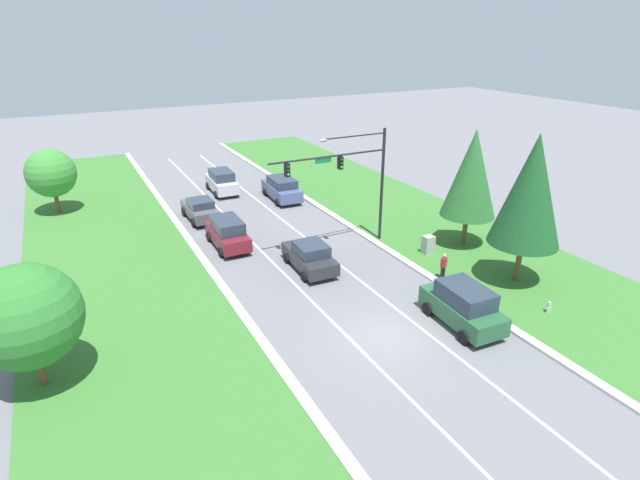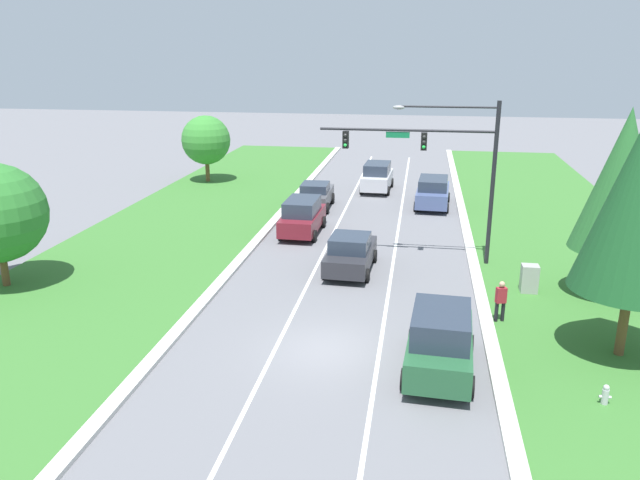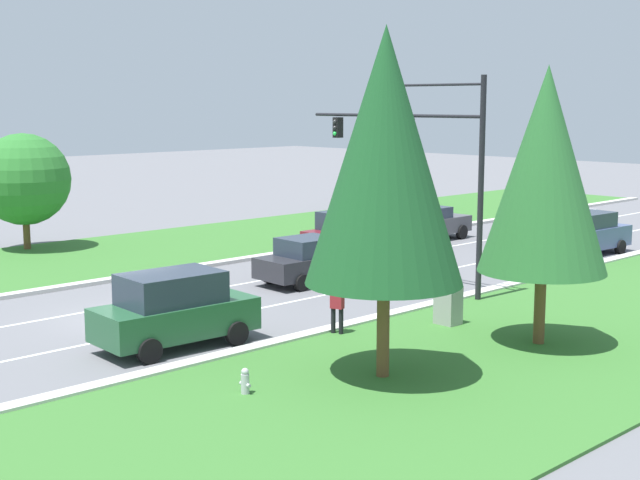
% 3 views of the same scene
% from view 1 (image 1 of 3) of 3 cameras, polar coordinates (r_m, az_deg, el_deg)
% --- Properties ---
extents(ground_plane, '(160.00, 160.00, 0.00)m').
position_cam_1_polar(ground_plane, '(24.79, 7.80, -10.74)').
color(ground_plane, slate).
extents(curb_strip_right, '(0.50, 90.00, 0.15)m').
position_cam_1_polar(curb_strip_right, '(28.01, 17.39, -7.21)').
color(curb_strip_right, beige).
rests_on(curb_strip_right, ground_plane).
extents(curb_strip_left, '(0.50, 90.00, 0.15)m').
position_cam_1_polar(curb_strip_left, '(22.46, -4.47, -14.41)').
color(curb_strip_left, beige).
rests_on(curb_strip_left, ground_plane).
extents(grass_verge_right, '(10.00, 90.00, 0.08)m').
position_cam_1_polar(grass_verge_right, '(31.67, 24.23, -4.68)').
color(grass_verge_right, '#38702D').
rests_on(grass_verge_right, ground_plane).
extents(grass_verge_left, '(10.00, 90.00, 0.08)m').
position_cam_1_polar(grass_verge_left, '(21.50, -18.05, -17.84)').
color(grass_verge_left, '#38702D').
rests_on(grass_verge_left, ground_plane).
extents(lane_stripe_inner_left, '(0.14, 81.00, 0.01)m').
position_cam_1_polar(lane_stripe_inner_left, '(23.94, 4.19, -11.93)').
color(lane_stripe_inner_left, white).
rests_on(lane_stripe_inner_left, ground_plane).
extents(lane_stripe_inner_right, '(0.14, 81.00, 0.01)m').
position_cam_1_polar(lane_stripe_inner_right, '(25.74, 11.13, -9.59)').
color(lane_stripe_inner_right, white).
rests_on(lane_stripe_inner_right, ground_plane).
extents(traffic_signal_mast, '(8.24, 0.41, 7.78)m').
position_cam_1_polar(traffic_signal_mast, '(32.29, 3.69, 7.82)').
color(traffic_signal_mast, black).
rests_on(traffic_signal_mast, ground_plane).
extents(forest_suv, '(2.39, 4.67, 2.16)m').
position_cam_1_polar(forest_suv, '(25.80, 16.03, -7.20)').
color(forest_suv, '#235633').
rests_on(forest_suv, ground_plane).
extents(charcoal_sedan, '(2.28, 4.56, 1.77)m').
position_cam_1_polar(charcoal_sedan, '(30.40, -1.17, -1.88)').
color(charcoal_sedan, '#28282D').
rests_on(charcoal_sedan, ground_plane).
extents(burgundy_suv, '(2.14, 4.70, 2.02)m').
position_cam_1_polar(burgundy_suv, '(34.04, -10.52, 0.83)').
color(burgundy_suv, maroon).
rests_on(burgundy_suv, ground_plane).
extents(slate_blue_suv, '(2.40, 5.06, 1.93)m').
position_cam_1_polar(slate_blue_suv, '(43.09, -4.39, 5.91)').
color(slate_blue_suv, '#475684').
rests_on(slate_blue_suv, ground_plane).
extents(silver_suv, '(2.26, 4.73, 2.05)m').
position_cam_1_polar(silver_suv, '(45.62, -11.15, 6.59)').
color(silver_suv, silver).
rests_on(silver_suv, ground_plane).
extents(graphite_sedan, '(2.15, 4.47, 1.69)m').
position_cam_1_polar(graphite_sedan, '(39.40, -13.53, 3.45)').
color(graphite_sedan, '#4C4C51').
rests_on(graphite_sedan, ground_plane).
extents(utility_cabinet, '(0.70, 0.60, 1.27)m').
position_cam_1_polar(utility_cabinet, '(33.27, 12.25, -0.58)').
color(utility_cabinet, '#9E9E99').
rests_on(utility_cabinet, ground_plane).
extents(pedestrian, '(0.43, 0.33, 1.69)m').
position_cam_1_polar(pedestrian, '(29.97, 13.93, -2.86)').
color(pedestrian, black).
rests_on(pedestrian, ground_plane).
extents(fire_hydrant, '(0.34, 0.20, 0.70)m').
position_cam_1_polar(fire_hydrant, '(28.68, 24.66, -7.02)').
color(fire_hydrant, '#B7B7BC').
rests_on(fire_hydrant, ground_plane).
extents(conifer_near_right_tree, '(3.91, 3.91, 8.70)m').
position_cam_1_polar(conifer_near_right_tree, '(29.56, 22.96, 5.26)').
color(conifer_near_right_tree, brown).
rests_on(conifer_near_right_tree, ground_plane).
extents(oak_near_left_tree, '(3.72, 3.72, 5.15)m').
position_cam_1_polar(oak_near_left_tree, '(44.23, -28.40, 6.72)').
color(oak_near_left_tree, brown).
rests_on(oak_near_left_tree, ground_plane).
extents(conifer_far_right_tree, '(3.59, 3.59, 7.89)m').
position_cam_1_polar(conifer_far_right_tree, '(33.96, 16.95, 7.27)').
color(conifer_far_right_tree, brown).
rests_on(conifer_far_right_tree, ground_plane).
extents(oak_far_left_tree, '(4.25, 4.25, 5.46)m').
position_cam_1_polar(oak_far_left_tree, '(22.83, -30.54, -7.52)').
color(oak_far_left_tree, brown).
rests_on(oak_far_left_tree, ground_plane).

